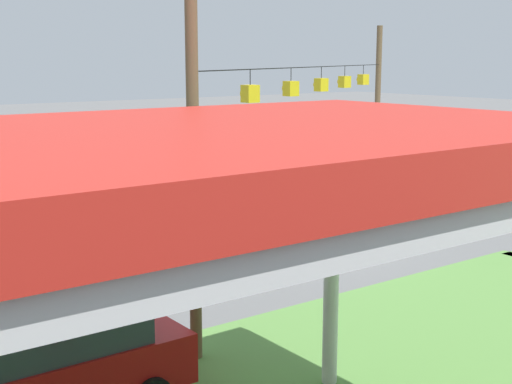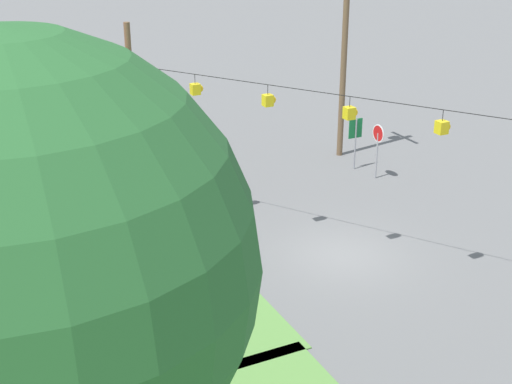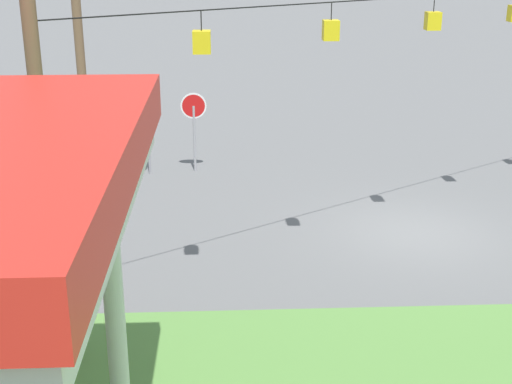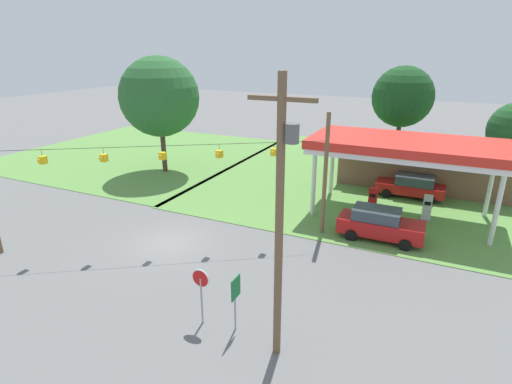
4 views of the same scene
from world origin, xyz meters
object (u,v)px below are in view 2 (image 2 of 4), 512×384
object	(u,v)px
tree_west_verge	(25,265)
car_at_pumps_front	(101,159)
fuel_pump_near	(8,186)
utility_pole_main	(344,40)
stop_sign_roadside	(378,140)
route_sign	(355,133)

from	to	relation	value
tree_west_verge	car_at_pumps_front	bearing A→B (deg)	-16.53
fuel_pump_near	tree_west_verge	size ratio (longest dim) A/B	0.17
fuel_pump_near	car_at_pumps_front	bearing A→B (deg)	-75.23
utility_pole_main	tree_west_verge	xyz separation A→B (m)	(-18.18, 17.20, 1.13)
stop_sign_roadside	route_sign	bearing A→B (deg)	-171.80
car_at_pumps_front	stop_sign_roadside	xyz separation A→B (m)	(-5.27, -11.01, 0.85)
fuel_pump_near	utility_pole_main	distance (m)	16.16
route_sign	utility_pole_main	world-z (taller)	utility_pole_main
fuel_pump_near	car_at_pumps_front	distance (m)	4.30
fuel_pump_near	stop_sign_roadside	bearing A→B (deg)	-105.39
route_sign	tree_west_verge	size ratio (longest dim) A/B	0.24
utility_pole_main	car_at_pumps_front	bearing A→B (deg)	80.66
tree_west_verge	stop_sign_roadside	bearing A→B (deg)	-48.98
car_at_pumps_front	tree_west_verge	bearing A→B (deg)	163.01
tree_west_verge	fuel_pump_near	bearing A→B (deg)	-5.40
route_sign	utility_pole_main	distance (m)	4.39
stop_sign_roadside	car_at_pumps_front	bearing A→B (deg)	-115.59
car_at_pumps_front	stop_sign_roadside	size ratio (longest dim) A/B	1.95
fuel_pump_near	car_at_pumps_front	world-z (taller)	car_at_pumps_front
stop_sign_roadside	tree_west_verge	bearing A→B (deg)	-48.98
fuel_pump_near	tree_west_verge	distance (m)	19.92
stop_sign_roadside	tree_west_verge	xyz separation A→B (m)	(-14.76, 16.96, 4.92)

